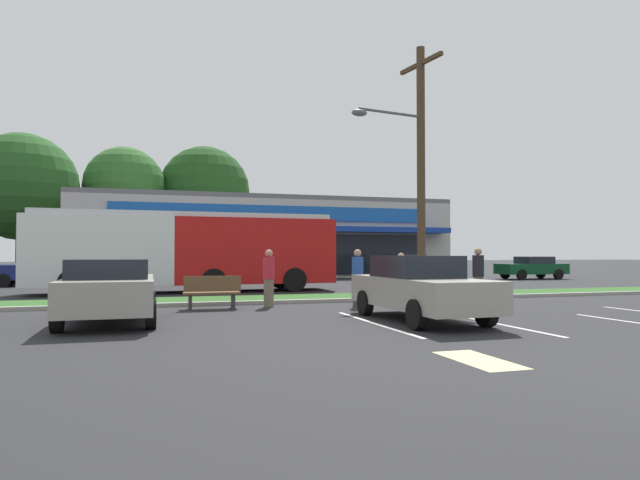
# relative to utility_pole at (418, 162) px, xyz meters

# --- Properties ---
(grass_median) EXTENTS (56.00, 2.20, 0.12)m
(grass_median) POSITION_rel_utility_pole_xyz_m (-2.02, 0.26, -4.84)
(grass_median) COLOR #2D5B23
(grass_median) RESTS_ON ground_plane
(curb_lip) EXTENTS (56.00, 0.24, 0.12)m
(curb_lip) POSITION_rel_utility_pole_xyz_m (-2.02, -0.96, -4.84)
(curb_lip) COLOR #99968C
(curb_lip) RESTS_ON ground_plane
(parking_stripe_0) EXTENTS (0.12, 4.80, 0.01)m
(parking_stripe_0) POSITION_rel_utility_pole_xyz_m (-4.36, -6.38, -4.90)
(parking_stripe_0) COLOR silver
(parking_stripe_0) RESTS_ON ground_plane
(parking_stripe_1) EXTENTS (0.12, 4.80, 0.01)m
(parking_stripe_1) POSITION_rel_utility_pole_xyz_m (-1.74, -7.05, -4.90)
(parking_stripe_1) COLOR silver
(parking_stripe_1) RESTS_ON ground_plane
(lot_arrow) EXTENTS (0.70, 1.60, 0.01)m
(lot_arrow) POSITION_rel_utility_pole_xyz_m (-4.57, -10.86, -4.90)
(lot_arrow) COLOR beige
(lot_arrow) RESTS_ON ground_plane
(storefront_building) EXTENTS (25.03, 14.98, 5.41)m
(storefront_building) POSITION_rel_utility_pole_xyz_m (-1.63, 23.07, -2.19)
(storefront_building) COLOR #BCB7AD
(storefront_building) RESTS_ON ground_plane
(tree_left) EXTENTS (8.12, 8.12, 10.72)m
(tree_left) POSITION_rel_utility_pole_xyz_m (-18.54, 28.46, 1.75)
(tree_left) COLOR #473323
(tree_left) RESTS_ON ground_plane
(tree_mid_left) EXTENTS (6.58, 6.58, 10.40)m
(tree_mid_left) POSITION_rel_utility_pole_xyz_m (-11.32, 30.22, 2.20)
(tree_mid_left) COLOR #473323
(tree_mid_left) RESTS_ON ground_plane
(tree_mid) EXTENTS (7.92, 7.92, 11.09)m
(tree_mid) POSITION_rel_utility_pole_xyz_m (-4.68, 31.70, 2.22)
(tree_mid) COLOR #473323
(tree_mid) RESTS_ON ground_plane
(utility_pole) EXTENTS (3.11, 2.39, 9.12)m
(utility_pole) POSITION_rel_utility_pole_xyz_m (0.00, 0.00, 0.00)
(utility_pole) COLOR #4C3826
(utility_pole) RESTS_ON ground_plane
(city_bus) EXTENTS (12.25, 2.94, 3.25)m
(city_bus) POSITION_rel_utility_pole_xyz_m (-7.78, 5.37, -3.14)
(city_bus) COLOR #B71414
(city_bus) RESTS_ON ground_plane
(bus_stop_bench) EXTENTS (1.60, 0.45, 0.95)m
(bus_stop_bench) POSITION_rel_utility_pole_xyz_m (-7.53, -2.01, -4.40)
(bus_stop_bench) COLOR brown
(bus_stop_bench) RESTS_ON ground_plane
(car_1) EXTENTS (4.24, 1.98, 1.53)m
(car_1) POSITION_rel_utility_pole_xyz_m (-6.74, 12.11, -4.12)
(car_1) COLOR #B7B7BC
(car_1) RESTS_ON ground_plane
(car_2) EXTENTS (1.87, 4.65, 1.53)m
(car_2) POSITION_rel_utility_pole_xyz_m (-3.13, -6.18, -4.12)
(car_2) COLOR #9E998C
(car_2) RESTS_ON ground_plane
(car_3) EXTENTS (2.01, 4.16, 1.45)m
(car_3) POSITION_rel_utility_pole_xyz_m (-10.11, -4.64, -4.14)
(car_3) COLOR #9E998C
(car_3) RESTS_ON ground_plane
(car_4) EXTENTS (4.34, 1.86, 1.41)m
(car_4) POSITION_rel_utility_pole_xyz_m (13.73, 11.33, -4.17)
(car_4) COLOR #0C3F1E
(car_4) RESTS_ON ground_plane
(car_5) EXTENTS (4.15, 1.90, 1.60)m
(car_5) POSITION_rel_utility_pole_xyz_m (5.38, 11.72, -4.09)
(car_5) COLOR black
(car_5) RESTS_ON ground_plane
(pedestrian_near_bench) EXTENTS (0.34, 0.34, 1.70)m
(pedestrian_near_bench) POSITION_rel_utility_pole_xyz_m (-5.86, -1.86, -4.04)
(pedestrian_near_bench) COLOR #726651
(pedestrian_near_bench) RESTS_ON ground_plane
(pedestrian_by_pole) EXTENTS (0.32, 0.32, 1.61)m
(pedestrian_by_pole) POSITION_rel_utility_pole_xyz_m (-1.27, -1.27, -4.09)
(pedestrian_by_pole) COLOR #1E2338
(pedestrian_by_pole) RESTS_ON ground_plane
(pedestrian_mid) EXTENTS (0.35, 0.35, 1.71)m
(pedestrian_mid) POSITION_rel_utility_pole_xyz_m (-3.31, -2.57, -4.04)
(pedestrian_mid) COLOR #47423D
(pedestrian_mid) RESTS_ON ground_plane
(pedestrian_far) EXTENTS (0.36, 0.36, 1.77)m
(pedestrian_far) POSITION_rel_utility_pole_xyz_m (0.68, -2.79, -4.01)
(pedestrian_far) COLOR #726651
(pedestrian_far) RESTS_ON ground_plane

